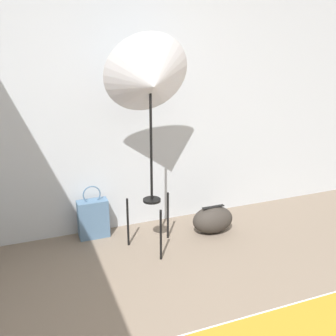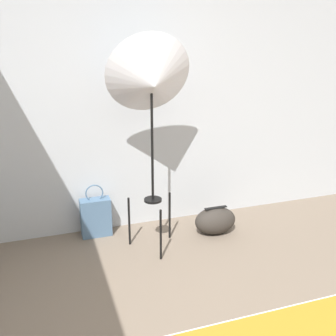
{
  "view_description": "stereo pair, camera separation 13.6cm",
  "coord_description": "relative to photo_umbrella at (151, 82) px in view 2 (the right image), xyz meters",
  "views": [
    {
      "loc": [
        -0.98,
        -1.1,
        1.8
      ],
      "look_at": [
        0.1,
        1.67,
        0.82
      ],
      "focal_mm": 42.0,
      "sensor_mm": 36.0,
      "label": 1
    },
    {
      "loc": [
        -0.85,
        -1.14,
        1.8
      ],
      "look_at": [
        0.1,
        1.67,
        0.82
      ],
      "focal_mm": 42.0,
      "sensor_mm": 36.0,
      "label": 2
    }
  ],
  "objects": [
    {
      "name": "wall_back",
      "position": [
        -0.04,
        0.53,
        -0.18
      ],
      "size": [
        8.0,
        0.05,
        2.6
      ],
      "color": "#B7BCC1",
      "rests_on": "ground_plane"
    },
    {
      "name": "photo_umbrella",
      "position": [
        0.0,
        0.0,
        0.0
      ],
      "size": [
        0.71,
        0.49,
        1.86
      ],
      "color": "black",
      "rests_on": "ground_plane"
    },
    {
      "name": "tote_bag",
      "position": [
        -0.45,
        0.39,
        -1.28
      ],
      "size": [
        0.28,
        0.13,
        0.52
      ],
      "color": "slate",
      "rests_on": "ground_plane"
    },
    {
      "name": "duffel_bag",
      "position": [
        0.64,
        0.06,
        -1.34
      ],
      "size": [
        0.41,
        0.26,
        0.27
      ],
      "color": "#332D28",
      "rests_on": "ground_plane"
    }
  ]
}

